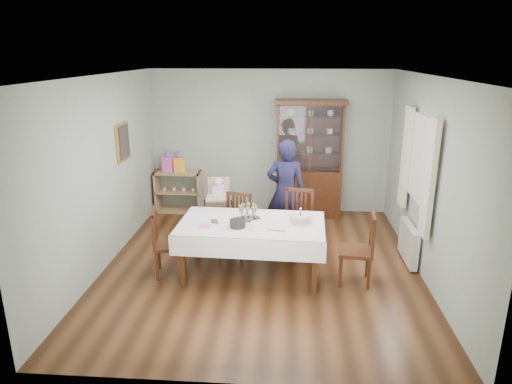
# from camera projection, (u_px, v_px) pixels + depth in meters

# --- Properties ---
(floor) EXTENTS (5.00, 5.00, 0.00)m
(floor) POSITION_uv_depth(u_px,v_px,m) (261.00, 265.00, 6.68)
(floor) COLOR #593319
(floor) RESTS_ON ground
(room_shell) EXTENTS (5.00, 5.00, 5.00)m
(room_shell) POSITION_uv_depth(u_px,v_px,m) (264.00, 144.00, 6.68)
(room_shell) COLOR #9EAA99
(room_shell) RESTS_ON floor
(dining_table) EXTENTS (2.05, 1.23, 0.76)m
(dining_table) POSITION_uv_depth(u_px,v_px,m) (252.00, 248.00, 6.35)
(dining_table) COLOR #482412
(dining_table) RESTS_ON floor
(china_cabinet) EXTENTS (1.30, 0.48, 2.18)m
(china_cabinet) POSITION_uv_depth(u_px,v_px,m) (309.00, 157.00, 8.45)
(china_cabinet) COLOR #482412
(china_cabinet) RESTS_ON floor
(sideboard) EXTENTS (0.90, 0.38, 0.80)m
(sideboard) POSITION_uv_depth(u_px,v_px,m) (179.00, 191.00, 8.85)
(sideboard) COLOR tan
(sideboard) RESTS_ON floor
(picture_frame) EXTENTS (0.04, 0.48, 0.58)m
(picture_frame) POSITION_uv_depth(u_px,v_px,m) (123.00, 142.00, 7.11)
(picture_frame) COLOR gold
(picture_frame) RESTS_ON room_shell
(window) EXTENTS (0.04, 1.02, 1.22)m
(window) POSITION_uv_depth(u_px,v_px,m) (422.00, 160.00, 6.35)
(window) COLOR white
(window) RESTS_ON room_shell
(curtain_left) EXTENTS (0.07, 0.30, 1.55)m
(curtain_left) POSITION_uv_depth(u_px,v_px,m) (429.00, 179.00, 5.80)
(curtain_left) COLOR silver
(curtain_left) RESTS_ON room_shell
(curtain_right) EXTENTS (0.07, 0.30, 1.55)m
(curtain_right) POSITION_uv_depth(u_px,v_px,m) (406.00, 157.00, 6.98)
(curtain_right) COLOR silver
(curtain_right) RESTS_ON room_shell
(radiator) EXTENTS (0.10, 0.80, 0.55)m
(radiator) POSITION_uv_depth(u_px,v_px,m) (409.00, 243.00, 6.73)
(radiator) COLOR white
(radiator) RESTS_ON floor
(chair_far_left) EXTENTS (0.51, 0.51, 0.94)m
(chair_far_left) POSITION_uv_depth(u_px,v_px,m) (235.00, 237.00, 7.00)
(chair_far_left) COLOR #482412
(chair_far_left) RESTS_ON floor
(chair_far_right) EXTENTS (0.54, 0.54, 1.01)m
(chair_far_right) POSITION_uv_depth(u_px,v_px,m) (296.00, 237.00, 6.94)
(chair_far_right) COLOR #482412
(chair_far_right) RESTS_ON floor
(chair_end_left) EXTENTS (0.51, 0.51, 0.96)m
(chair_end_left) POSITION_uv_depth(u_px,v_px,m) (169.00, 255.00, 6.35)
(chair_end_left) COLOR #482412
(chair_end_left) RESTS_ON floor
(chair_end_right) EXTENTS (0.48, 0.48, 0.98)m
(chair_end_right) POSITION_uv_depth(u_px,v_px,m) (356.00, 262.00, 6.12)
(chair_end_right) COLOR #482412
(chair_end_right) RESTS_ON floor
(woman) EXTENTS (0.64, 0.44, 1.70)m
(woman) POSITION_uv_depth(u_px,v_px,m) (286.00, 192.00, 7.30)
(woman) COLOR black
(woman) RESTS_ON floor
(high_chair) EXTENTS (0.52, 0.52, 1.07)m
(high_chair) POSITION_uv_depth(u_px,v_px,m) (219.00, 216.00, 7.48)
(high_chair) COLOR black
(high_chair) RESTS_ON floor
(champagne_tray) EXTENTS (0.35, 0.35, 0.21)m
(champagne_tray) POSITION_uv_depth(u_px,v_px,m) (248.00, 215.00, 6.32)
(champagne_tray) COLOR silver
(champagne_tray) RESTS_ON dining_table
(birthday_cake) EXTENTS (0.32, 0.32, 0.22)m
(birthday_cake) POSITION_uv_depth(u_px,v_px,m) (300.00, 219.00, 6.19)
(birthday_cake) COLOR white
(birthday_cake) RESTS_ON dining_table
(plate_stack_dark) EXTENTS (0.25, 0.25, 0.10)m
(plate_stack_dark) POSITION_uv_depth(u_px,v_px,m) (238.00, 223.00, 6.07)
(plate_stack_dark) COLOR black
(plate_stack_dark) RESTS_ON dining_table
(plate_stack_white) EXTENTS (0.22, 0.22, 0.09)m
(plate_stack_white) POSITION_uv_depth(u_px,v_px,m) (259.00, 226.00, 5.99)
(plate_stack_white) COLOR white
(plate_stack_white) RESTS_ON dining_table
(napkin_stack) EXTENTS (0.13, 0.13, 0.02)m
(napkin_stack) POSITION_uv_depth(u_px,v_px,m) (205.00, 226.00, 6.08)
(napkin_stack) COLOR #FF5DC8
(napkin_stack) RESTS_ON dining_table
(cutlery) EXTENTS (0.16, 0.20, 0.01)m
(cutlery) POSITION_uv_depth(u_px,v_px,m) (212.00, 221.00, 6.26)
(cutlery) COLOR silver
(cutlery) RESTS_ON dining_table
(cake_knife) EXTENTS (0.28, 0.07, 0.01)m
(cake_knife) POSITION_uv_depth(u_px,v_px,m) (275.00, 231.00, 5.94)
(cake_knife) COLOR silver
(cake_knife) RESTS_ON dining_table
(gift_bag_pink) EXTENTS (0.24, 0.18, 0.39)m
(gift_bag_pink) POSITION_uv_depth(u_px,v_px,m) (168.00, 163.00, 8.68)
(gift_bag_pink) COLOR #FF5DC8
(gift_bag_pink) RESTS_ON sideboard
(gift_bag_orange) EXTENTS (0.25, 0.21, 0.40)m
(gift_bag_orange) POSITION_uv_depth(u_px,v_px,m) (179.00, 163.00, 8.66)
(gift_bag_orange) COLOR #F3A326
(gift_bag_orange) RESTS_ON sideboard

